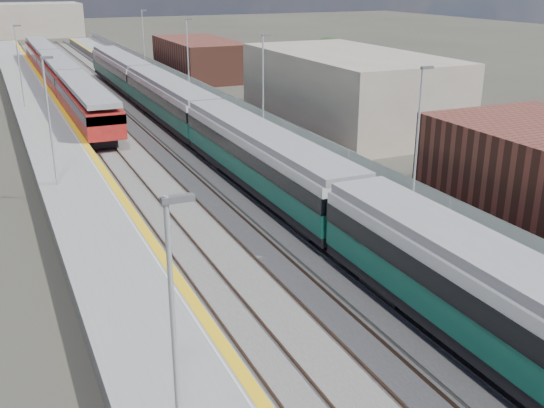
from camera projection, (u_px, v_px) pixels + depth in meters
ground at (158, 129)px, 55.73m from camera, size 320.00×320.00×0.00m
ballast_bed at (126, 126)px, 57.00m from camera, size 10.50×155.00×0.06m
tracks at (129, 120)px, 58.64m from camera, size 8.96×160.00×0.17m
platform_right at (206, 113)px, 59.71m from camera, size 4.70×155.00×8.52m
platform_left at (46, 127)px, 54.21m from camera, size 4.30×155.00×8.52m
green_train at (208, 123)px, 47.42m from camera, size 3.05×84.70×3.35m
red_train at (59, 73)px, 72.69m from camera, size 2.96×59.99×3.74m
tree_d at (327, 56)px, 76.10m from camera, size 4.28×4.28×5.80m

